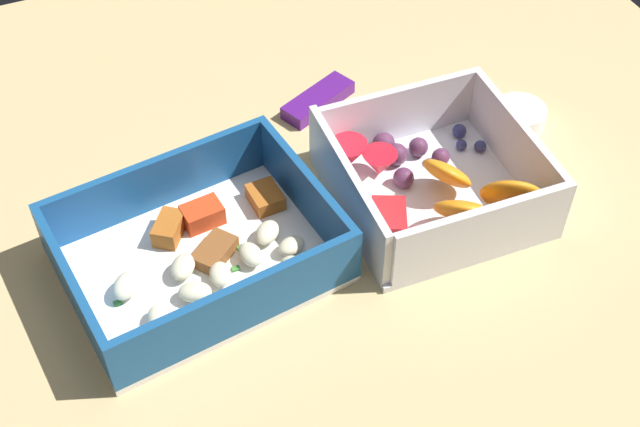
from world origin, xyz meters
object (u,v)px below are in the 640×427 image
pasta_container (202,251)px  candy_bar (318,100)px  paper_cup_liner (519,116)px  fruit_bowl (431,181)px

pasta_container → candy_bar: pasta_container is taller
paper_cup_liner → fruit_bowl: bearing=-156.7°
fruit_bowl → candy_bar: (-3.42, 13.94, -1.43)cm
candy_bar → paper_cup_liner: 17.32cm
fruit_bowl → candy_bar: bearing=103.8°
pasta_container → candy_bar: (14.85, 13.32, -1.02)cm
fruit_bowl → paper_cup_liner: size_ratio=3.47×
pasta_container → paper_cup_liner: pasta_container is taller
pasta_container → paper_cup_liner: 29.91cm
fruit_bowl → pasta_container: bearing=178.0°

